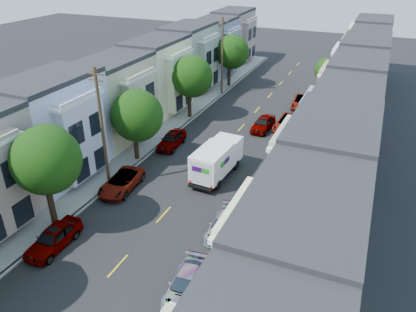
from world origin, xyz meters
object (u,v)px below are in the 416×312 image
at_px(tree_e, 232,52).
at_px(parked_right_d, 302,102).
at_px(tree_b, 45,160).
at_px(fedex_truck, 217,159).
at_px(utility_pole_near, 102,129).
at_px(lead_sedan, 263,124).
at_px(tree_far_r, 326,71).
at_px(tree_d, 191,77).
at_px(parked_left_b, 54,238).
at_px(utility_pole_far, 222,56).
at_px(parked_right_c, 288,124).
at_px(parked_right_a, 186,284).
at_px(tree_c, 136,116).
at_px(parked_left_c, 121,182).
at_px(parked_left_d, 172,140).
at_px(parked_right_b, 223,225).

distance_m(tree_e, parked_right_d, 12.85).
distance_m(tree_b, fedex_truck, 14.12).
height_order(utility_pole_near, lead_sedan, utility_pole_near).
bearing_deg(fedex_truck, tree_far_r, 80.50).
height_order(fedex_truck, parked_right_d, fedex_truck).
xyz_separation_m(tree_d, parked_left_b, (1.40, -24.59, -4.21)).
bearing_deg(tree_e, tree_d, -90.00).
relative_size(tree_b, utility_pole_far, 0.77).
height_order(utility_pole_near, parked_right_c, utility_pole_near).
bearing_deg(parked_right_c, parked_right_a, -87.40).
height_order(lead_sedan, parked_right_c, parked_right_c).
height_order(tree_c, parked_left_c, tree_c).
xyz_separation_m(tree_b, tree_c, (0.00, 11.08, -0.88)).
xyz_separation_m(parked_left_d, parked_right_b, (9.80, -10.89, -0.12)).
distance_m(parked_left_b, parked_right_d, 34.51).
bearing_deg(fedex_truck, lead_sedan, 89.01).
bearing_deg(parked_left_b, tree_e, 90.54).
bearing_deg(parked_right_c, utility_pole_far, 145.07).
height_order(tree_c, tree_d, tree_d).
bearing_deg(parked_right_d, parked_right_b, -94.19).
distance_m(lead_sedan, parked_left_c, 18.05).
distance_m(tree_b, parked_right_b, 12.81).
height_order(tree_c, utility_pole_far, utility_pole_far).
bearing_deg(tree_c, parked_left_b, -83.85).
xyz_separation_m(tree_e, parked_right_d, (11.20, -4.63, -4.27)).
bearing_deg(parked_left_b, tree_d, 91.68).
xyz_separation_m(parked_right_b, parked_right_d, (0.00, 27.17, 0.06)).
xyz_separation_m(lead_sedan, parked_right_d, (2.52, 8.66, -0.05)).
bearing_deg(tree_c, lead_sedan, 52.78).
bearing_deg(tree_far_r, parked_right_b, -93.74).
bearing_deg(parked_left_d, parked_left_b, -93.18).
height_order(utility_pole_near, parked_right_a, utility_pole_near).
height_order(parked_right_b, parked_right_c, parked_right_c).
height_order(tree_b, tree_far_r, tree_b).
xyz_separation_m(fedex_truck, lead_sedan, (0.90, 11.33, -0.91)).
height_order(fedex_truck, parked_right_a, fedex_truck).
bearing_deg(parked_right_c, parked_right_d, 92.60).
bearing_deg(parked_left_d, parked_left_c, -93.18).
height_order(tree_c, parked_right_d, tree_c).
distance_m(tree_e, lead_sedan, 16.42).
bearing_deg(tree_c, parked_left_c, -74.58).
distance_m(lead_sedan, parked_right_b, 18.69).
bearing_deg(tree_c, tree_b, -90.00).
height_order(parked_left_c, parked_right_a, parked_left_c).
xyz_separation_m(fedex_truck, parked_right_d, (3.42, 19.99, -0.96)).
bearing_deg(tree_d, parked_right_d, 37.21).
bearing_deg(tree_e, tree_c, -90.00).
xyz_separation_m(tree_b, parked_left_c, (1.40, 6.00, -4.70)).
bearing_deg(parked_right_c, tree_far_r, 82.26).
xyz_separation_m(tree_b, tree_far_r, (13.20, 34.52, -1.35)).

